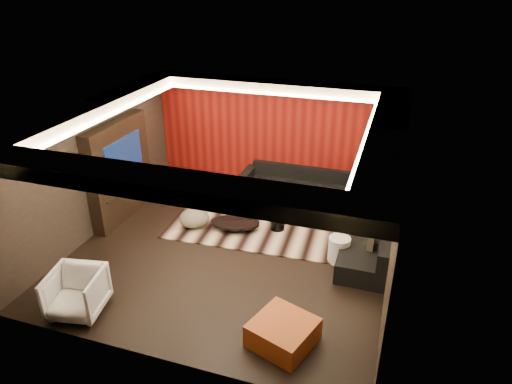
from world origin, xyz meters
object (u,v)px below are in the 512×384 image
(orange_ottoman, at_px, (283,332))
(armchair, at_px, (76,293))
(sectional_sofa, at_px, (335,209))
(drum_stool, at_px, (278,222))
(coffee_table, at_px, (235,225))
(white_side_table, at_px, (339,249))

(orange_ottoman, distance_m, armchair, 3.38)
(orange_ottoman, relative_size, sectional_sofa, 0.24)
(drum_stool, xyz_separation_m, armchair, (-2.39, -3.52, 0.18))
(coffee_table, xyz_separation_m, orange_ottoman, (1.83, -2.87, 0.08))
(white_side_table, height_order, armchair, armchair)
(coffee_table, bearing_deg, drum_stool, 17.79)
(drum_stool, distance_m, orange_ottoman, 3.30)
(coffee_table, bearing_deg, white_side_table, -11.76)
(armchair, bearing_deg, coffee_table, 54.18)
(sectional_sofa, bearing_deg, drum_stool, -142.01)
(coffee_table, height_order, drum_stool, drum_stool)
(white_side_table, distance_m, orange_ottoman, 2.44)
(coffee_table, xyz_separation_m, sectional_sofa, (1.95, 1.12, 0.15))
(coffee_table, relative_size, sectional_sofa, 0.29)
(white_side_table, bearing_deg, orange_ottoman, -100.89)
(armchair, xyz_separation_m, sectional_sofa, (3.47, 4.36, -0.12))
(drum_stool, xyz_separation_m, orange_ottoman, (0.97, -3.15, -0.01))
(coffee_table, relative_size, drum_stool, 2.93)
(coffee_table, height_order, sectional_sofa, sectional_sofa)
(drum_stool, bearing_deg, sectional_sofa, 37.99)
(coffee_table, xyz_separation_m, armchair, (-1.52, -3.24, 0.27))
(drum_stool, distance_m, sectional_sofa, 1.38)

